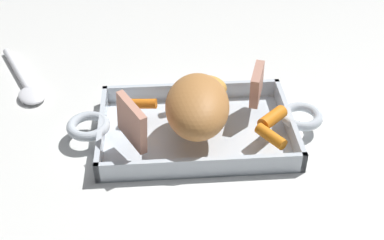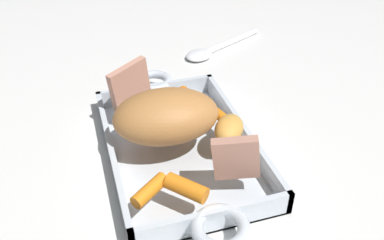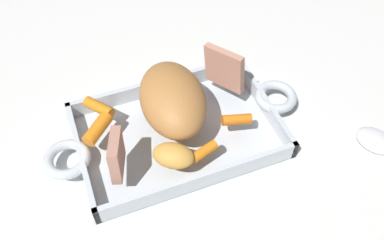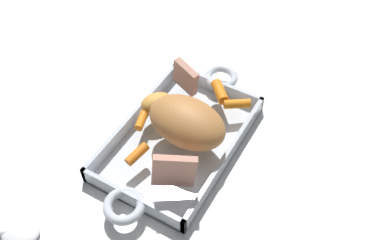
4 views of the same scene
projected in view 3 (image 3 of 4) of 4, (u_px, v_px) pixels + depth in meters
name	position (u px, v px, depth m)	size (l,w,h in m)	color
ground_plane	(178.00, 136.00, 0.70)	(2.34, 2.34, 0.00)	silver
roasting_dish	(178.00, 132.00, 0.69)	(0.44, 0.22, 0.04)	silver
pork_roast	(173.00, 99.00, 0.65)	(0.16, 0.10, 0.08)	#B8783E
roast_slice_thin	(117.00, 155.00, 0.60)	(0.01, 0.06, 0.06)	tan
roast_slice_outer	(224.00, 69.00, 0.70)	(0.01, 0.07, 0.07)	tan
baby_carrot_long	(237.00, 120.00, 0.67)	(0.02, 0.02, 0.05)	orange
baby_carrot_center_right	(99.00, 107.00, 0.68)	(0.02, 0.02, 0.05)	orange
baby_carrot_southwest	(204.00, 152.00, 0.63)	(0.02, 0.02, 0.04)	orange
baby_carrot_northeast	(98.00, 129.00, 0.65)	(0.02, 0.02, 0.06)	orange
potato_near_roast	(173.00, 156.00, 0.61)	(0.06, 0.04, 0.03)	gold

